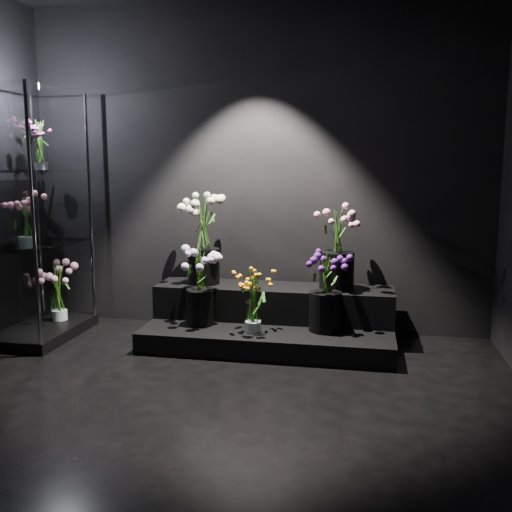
# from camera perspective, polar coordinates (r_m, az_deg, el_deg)

# --- Properties ---
(floor) EXTENTS (4.00, 4.00, 0.00)m
(floor) POSITION_cam_1_polar(r_m,az_deg,el_deg) (3.34, -6.97, -16.54)
(floor) COLOR black
(floor) RESTS_ON ground
(wall_back) EXTENTS (4.00, 0.00, 4.00)m
(wall_back) POSITION_cam_1_polar(r_m,az_deg,el_deg) (4.95, -0.09, 8.70)
(wall_back) COLOR black
(wall_back) RESTS_ON floor
(display_riser) EXTENTS (1.97, 0.88, 0.44)m
(display_riser) POSITION_cam_1_polar(r_m,az_deg,el_deg) (4.70, 1.53, -6.38)
(display_riser) COLOR black
(display_riser) RESTS_ON floor
(display_case) EXTENTS (0.55, 0.92, 2.03)m
(display_case) POSITION_cam_1_polar(r_m,az_deg,el_deg) (5.00, -21.18, 3.69)
(display_case) COLOR black
(display_case) RESTS_ON floor
(bouquet_orange_bells) EXTENTS (0.31, 0.31, 0.49)m
(bouquet_orange_bells) POSITION_cam_1_polar(r_m,az_deg,el_deg) (4.36, -0.30, -4.36)
(bouquet_orange_bells) COLOR white
(bouquet_orange_bells) RESTS_ON display_riser
(bouquet_lilac) EXTENTS (0.44, 0.44, 0.61)m
(bouquet_lilac) POSITION_cam_1_polar(r_m,az_deg,el_deg) (4.57, -5.63, -2.57)
(bouquet_lilac) COLOR black
(bouquet_lilac) RESTS_ON display_riser
(bouquet_purple) EXTENTS (0.34, 0.34, 0.62)m
(bouquet_purple) POSITION_cam_1_polar(r_m,az_deg,el_deg) (4.41, 6.99, -3.16)
(bouquet_purple) COLOR black
(bouquet_purple) RESTS_ON display_riser
(bouquet_cream_roses) EXTENTS (0.41, 0.41, 0.77)m
(bouquet_cream_roses) POSITION_cam_1_polar(r_m,az_deg,el_deg) (4.81, -5.28, 2.31)
(bouquet_cream_roses) COLOR black
(bouquet_cream_roses) RESTS_ON display_riser
(bouquet_pink_roses) EXTENTS (0.39, 0.39, 0.67)m
(bouquet_pink_roses) POSITION_cam_1_polar(r_m,az_deg,el_deg) (4.62, 8.13, 1.13)
(bouquet_pink_roses) COLOR black
(bouquet_pink_roses) RESTS_ON display_riser
(bouquet_case_pink) EXTENTS (0.30, 0.30, 0.43)m
(bouquet_case_pink) POSITION_cam_1_polar(r_m,az_deg,el_deg) (4.79, -22.05, 3.49)
(bouquet_case_pink) COLOR white
(bouquet_case_pink) RESTS_ON display_case
(bouquet_case_magenta) EXTENTS (0.29, 0.29, 0.40)m
(bouquet_case_magenta) POSITION_cam_1_polar(r_m,az_deg,el_deg) (5.12, -20.81, 10.34)
(bouquet_case_magenta) COLOR white
(bouquet_case_magenta) RESTS_ON display_case
(bouquet_case_base_pink) EXTENTS (0.36, 0.36, 0.50)m
(bouquet_case_base_pink) POSITION_cam_1_polar(r_m,az_deg,el_deg) (5.24, -19.17, -3.23)
(bouquet_case_base_pink) COLOR white
(bouquet_case_base_pink) RESTS_ON display_case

